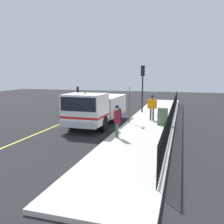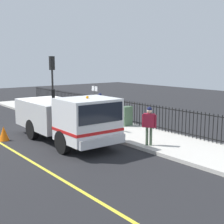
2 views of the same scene
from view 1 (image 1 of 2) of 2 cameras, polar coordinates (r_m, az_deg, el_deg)
The scene contains 11 objects.
ground_plane at distance 18.49m, azimuth -0.50°, elevation -1.48°, with size 56.43×56.43×0.00m, color #232326.
sidewalk_slab at distance 17.82m, azimuth 9.59°, elevation -1.77°, with size 3.20×25.65×0.15m, color beige.
lane_marking at distance 19.40m, azimuth -7.91°, elevation -1.06°, with size 0.12×23.08×0.01m, color yellow.
work_truck at distance 15.68m, azimuth -3.94°, elevation 1.23°, with size 2.38×6.43×2.58m.
worker_standing at distance 12.22m, azimuth 1.18°, elevation -1.37°, with size 0.44×0.54×1.68m.
pedestrian_distant at distance 17.00m, azimuth 9.47°, elevation 1.67°, with size 0.63×0.34×1.77m.
iron_fence at distance 17.60m, azimuth 14.24°, elevation 0.37°, with size 0.04×21.84×1.31m.
traffic_light_near at distance 20.37m, azimuth 7.26°, elevation 7.68°, with size 0.30×0.21×3.89m.
utility_cabinet at distance 15.65m, azimuth 11.86°, elevation -1.06°, with size 0.62×0.36×1.08m, color #4C6B4C.
traffic_cone at distance 18.73m, azimuth -7.74°, elevation -0.35°, with size 0.49×0.49×0.69m, color orange.
street_sign at distance 15.83m, azimuth 4.12°, elevation 2.72°, with size 0.06×0.50×2.40m.
Camera 1 is at (5.27, -17.39, 3.41)m, focal length 38.71 mm.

